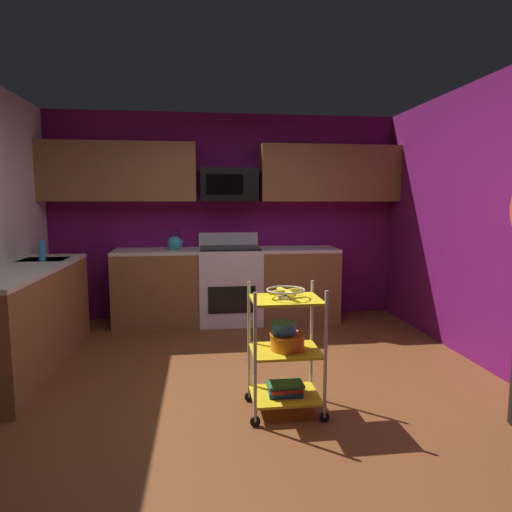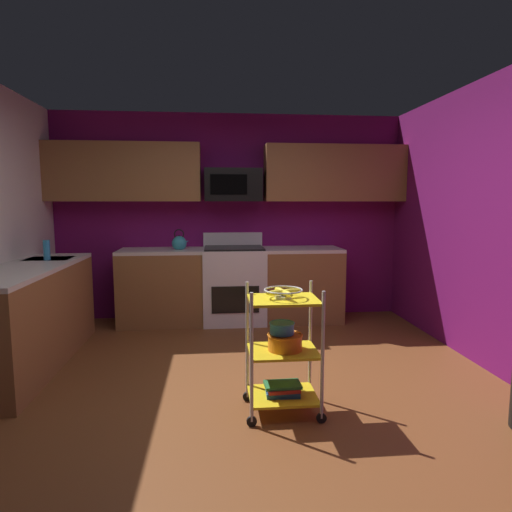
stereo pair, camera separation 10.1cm
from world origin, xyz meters
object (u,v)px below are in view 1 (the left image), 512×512
at_px(mixing_bowl_large, 287,341).
at_px(dish_soap_bottle, 42,251).
at_px(book_stack, 285,388).
at_px(fruit_bowl, 286,292).
at_px(microwave, 229,185).
at_px(oven_range, 230,284).
at_px(mixing_bowl_small, 284,327).
at_px(rolling_cart, 285,350).
at_px(kettle, 175,243).

distance_m(mixing_bowl_large, dish_soap_bottle, 2.69).
bearing_deg(dish_soap_bottle, mixing_bowl_large, -35.79).
bearing_deg(book_stack, fruit_bowl, 135.00).
height_order(fruit_bowl, mixing_bowl_large, fruit_bowl).
bearing_deg(microwave, oven_range, -89.74).
bearing_deg(mixing_bowl_small, fruit_bowl, -43.01).
bearing_deg(rolling_cart, microwave, 95.22).
height_order(oven_range, dish_soap_bottle, dish_soap_bottle).
height_order(mixing_bowl_large, kettle, kettle).
xyz_separation_m(rolling_cart, book_stack, (0.00, -0.00, -0.28)).
xyz_separation_m(fruit_bowl, kettle, (-0.90, 2.43, 0.12)).
relative_size(oven_range, dish_soap_bottle, 5.50).
bearing_deg(mixing_bowl_small, dish_soap_bottle, 144.06).
height_order(fruit_bowl, book_stack, fruit_bowl).
distance_m(mixing_bowl_large, mixing_bowl_small, 0.10).
relative_size(oven_range, kettle, 4.17).
distance_m(rolling_cart, kettle, 2.65).
height_order(rolling_cart, kettle, kettle).
height_order(microwave, kettle, microwave).
bearing_deg(kettle, mixing_bowl_large, -69.47).
distance_m(rolling_cart, mixing_bowl_large, 0.07).
bearing_deg(microwave, book_stack, -84.78).
relative_size(rolling_cart, mixing_bowl_large, 3.63).
bearing_deg(rolling_cart, oven_range, 95.43).
bearing_deg(book_stack, kettle, 110.25).
height_order(rolling_cart, mixing_bowl_large, rolling_cart).
bearing_deg(oven_range, mixing_bowl_small, -84.72).
distance_m(oven_range, dish_soap_bottle, 2.16).
height_order(oven_range, rolling_cart, oven_range).
xyz_separation_m(oven_range, kettle, (-0.66, -0.00, 0.52)).
xyz_separation_m(oven_range, mixing_bowl_small, (0.22, -2.43, 0.14)).
xyz_separation_m(oven_range, book_stack, (0.23, -2.43, -0.31)).
relative_size(rolling_cart, fruit_bowl, 3.36).
bearing_deg(fruit_bowl, dish_soap_bottle, 144.03).
distance_m(mixing_bowl_small, dish_soap_bottle, 2.65).
relative_size(rolling_cart, dish_soap_bottle, 4.57).
relative_size(oven_range, fruit_bowl, 4.04).
bearing_deg(kettle, mixing_bowl_small, -69.85).
bearing_deg(dish_soap_bottle, rolling_cart, -35.97).
height_order(mixing_bowl_small, dish_soap_bottle, dish_soap_bottle).
xyz_separation_m(mixing_bowl_large, dish_soap_bottle, (-2.14, 1.55, 0.50)).
bearing_deg(mixing_bowl_large, book_stack, 180.00).
bearing_deg(rolling_cart, kettle, 110.25).
bearing_deg(mixing_bowl_large, microwave, 95.53).
relative_size(microwave, fruit_bowl, 2.57).
xyz_separation_m(mixing_bowl_small, dish_soap_bottle, (-2.12, 1.54, 0.40)).
relative_size(microwave, mixing_bowl_large, 2.78).
relative_size(oven_range, book_stack, 4.19).
bearing_deg(fruit_bowl, oven_range, 95.43).
xyz_separation_m(microwave, mixing_bowl_large, (0.25, -2.54, -1.18)).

